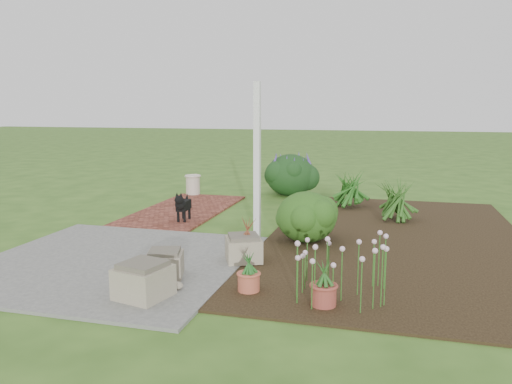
% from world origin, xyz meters
% --- Properties ---
extents(ground, '(80.00, 80.00, 0.00)m').
position_xyz_m(ground, '(0.00, 0.00, 0.00)').
color(ground, '#345C1D').
rests_on(ground, ground).
extents(concrete_patio, '(3.50, 3.50, 0.04)m').
position_xyz_m(concrete_patio, '(-1.25, -1.75, 0.02)').
color(concrete_patio, '#5B5B59').
rests_on(concrete_patio, ground).
extents(brick_path, '(1.60, 3.50, 0.04)m').
position_xyz_m(brick_path, '(-1.70, 1.75, 0.02)').
color(brick_path, maroon).
rests_on(brick_path, ground).
extents(garden_bed, '(4.00, 7.00, 0.03)m').
position_xyz_m(garden_bed, '(2.50, 0.50, 0.01)').
color(garden_bed, black).
rests_on(garden_bed, ground).
extents(veranda_post, '(0.10, 0.10, 2.50)m').
position_xyz_m(veranda_post, '(0.30, 0.10, 1.25)').
color(veranda_post, white).
rests_on(veranda_post, ground).
extents(stone_trough_near, '(0.62, 0.62, 0.34)m').
position_xyz_m(stone_trough_near, '(-0.20, -2.84, 0.21)').
color(stone_trough_near, gray).
rests_on(stone_trough_near, concrete_patio).
extents(stone_trough_mid, '(0.54, 0.54, 0.29)m').
position_xyz_m(stone_trough_mid, '(-0.28, -2.15, 0.18)').
color(stone_trough_mid, '#7A6B5A').
rests_on(stone_trough_mid, concrete_patio).
extents(stone_trough_far, '(0.61, 0.61, 0.31)m').
position_xyz_m(stone_trough_far, '(0.48, -1.28, 0.19)').
color(stone_trough_far, gray).
rests_on(stone_trough_far, concrete_patio).
extents(black_dog, '(0.21, 0.59, 0.51)m').
position_xyz_m(black_dog, '(-1.28, 0.74, 0.34)').
color(black_dog, black).
rests_on(black_dog, brick_path).
extents(cream_ceramic_urn, '(0.42, 0.42, 0.45)m').
position_xyz_m(cream_ceramic_urn, '(-2.20, 3.48, 0.26)').
color(cream_ceramic_urn, beige).
rests_on(cream_ceramic_urn, brick_path).
extents(evergreen_shrub, '(1.22, 1.22, 0.80)m').
position_xyz_m(evergreen_shrub, '(1.12, 0.03, 0.43)').
color(evergreen_shrub, '#173B12').
rests_on(evergreen_shrub, garden_bed).
extents(agapanthus_clump_back, '(1.23, 1.23, 0.90)m').
position_xyz_m(agapanthus_clump_back, '(2.48, 1.89, 0.48)').
color(agapanthus_clump_back, '#12410C').
rests_on(agapanthus_clump_back, garden_bed).
extents(agapanthus_clump_front, '(1.26, 1.26, 0.90)m').
position_xyz_m(agapanthus_clump_front, '(1.56, 2.92, 0.48)').
color(agapanthus_clump_front, '#1A3E0A').
rests_on(agapanthus_clump_front, garden_bed).
extents(pink_flower_patch, '(1.39, 1.39, 0.68)m').
position_xyz_m(pink_flower_patch, '(1.89, -2.20, 0.37)').
color(pink_flower_patch, '#113D0F').
rests_on(pink_flower_patch, garden_bed).
extents(terracotta_pot_bronze, '(0.35, 0.35, 0.25)m').
position_xyz_m(terracotta_pot_bronze, '(0.52, -1.23, 0.15)').
color(terracotta_pot_bronze, '#9B3D34').
rests_on(terracotta_pot_bronze, garden_bed).
extents(terracotta_pot_small_left, '(0.28, 0.28, 0.23)m').
position_xyz_m(terracotta_pot_small_left, '(1.73, -2.53, 0.14)').
color(terracotta_pot_small_left, '#963E32').
rests_on(terracotta_pot_small_left, garden_bed).
extents(terracotta_pot_small_right, '(0.31, 0.31, 0.21)m').
position_xyz_m(terracotta_pot_small_right, '(0.85, -2.33, 0.14)').
color(terracotta_pot_small_right, '#B8583E').
rests_on(terracotta_pot_small_right, garden_bed).
extents(purple_flowering_bush, '(1.59, 1.59, 1.02)m').
position_xyz_m(purple_flowering_bush, '(0.03, 4.24, 0.51)').
color(purple_flowering_bush, black).
rests_on(purple_flowering_bush, ground).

